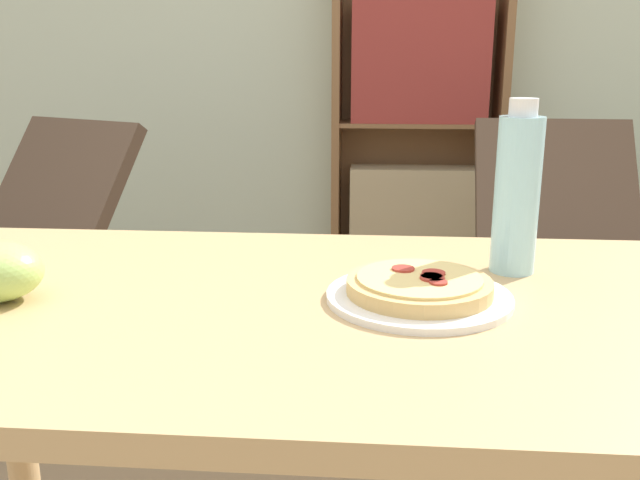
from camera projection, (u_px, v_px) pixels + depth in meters
wall_back at (346, 14)px, 3.28m from camera, size 8.00×0.05×2.60m
dining_table at (310, 373)px, 0.96m from camera, size 1.36×0.71×0.78m
pizza_on_plate at (419, 290)px, 0.92m from camera, size 0.25×0.25×0.04m
drink_bottle at (517, 192)px, 1.02m from camera, size 0.07×0.07×0.26m
lounge_chair_near at (22, 300)px, 2.34m from camera, size 0.80×0.93×0.88m
lounge_chair_far at (559, 302)px, 2.32m from camera, size 0.59×0.78×0.88m
bookshelf at (417, 138)px, 3.25m from camera, size 0.81×0.27×1.58m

